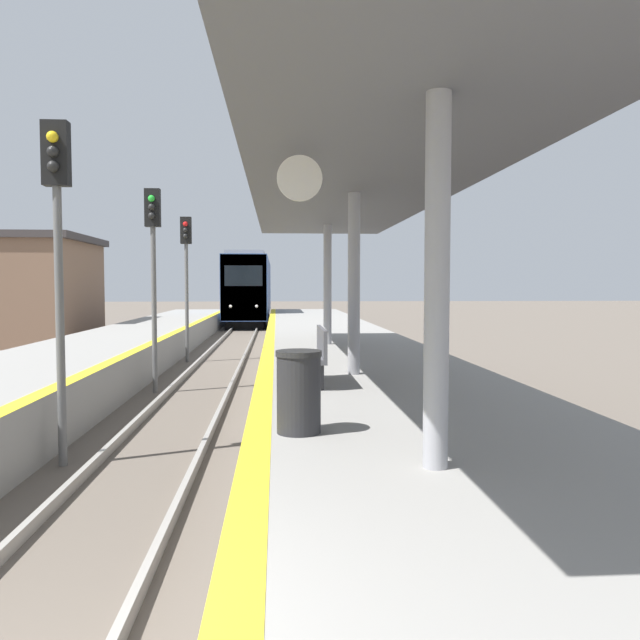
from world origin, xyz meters
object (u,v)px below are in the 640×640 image
Objects in this scene: train at (251,289)px; signal_near at (57,229)px; signal_mid at (153,252)px; bench at (314,354)px; signal_far at (186,262)px; trash_bin at (299,392)px.

train is 4.12× the size of signal_near.
train is at bearing 87.97° from signal_mid.
bench is at bearing -85.99° from train.
signal_far is (-1.16, -24.24, 1.04)m from train.
signal_far reaches higher than trash_bin.
train is 35.48m from bench.
signal_far reaches higher than bench.
signal_near and signal_mid have the same top height.
train is 24.29m from signal_far.
signal_far is at bearing 108.09° from bench.
signal_mid is 6.10m from signal_far.
signal_mid is at bearing -89.16° from signal_far.
trash_bin is at bearing -86.90° from train.
signal_near and signal_far have the same top height.
trash_bin is at bearing -77.34° from signal_far.
train is 30.38m from signal_mid.
signal_mid is 1.00× the size of signal_far.
signal_far is (-0.09, 6.10, 0.00)m from signal_mid.
signal_near is 4.51m from trash_bin.
signal_near is 4.30m from bench.
signal_mid is (0.14, 6.10, 0.00)m from signal_near.
bench is at bearing -71.91° from signal_far.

